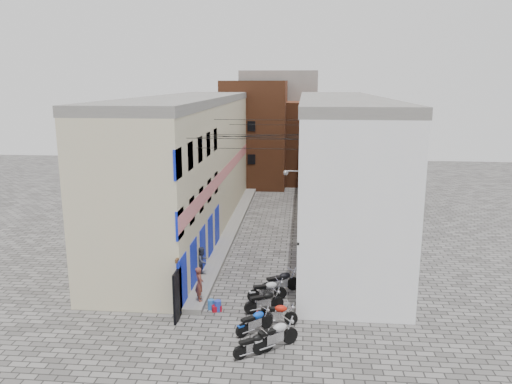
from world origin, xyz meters
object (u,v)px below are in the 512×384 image
(motorcycle_e, at_px, (264,300))
(red_crate, at_px, (217,308))
(motorcycle_g, at_px, (281,281))
(motorcycle_b, at_px, (275,334))
(person_a, at_px, (199,284))
(person_b, at_px, (202,261))
(water_jug_near, at_px, (218,306))
(motorcycle_a, at_px, (254,343))
(motorcycle_f, at_px, (267,290))
(motorcycle_c, at_px, (255,321))
(motorcycle_d, at_px, (276,313))
(water_jug_far, at_px, (211,304))

(motorcycle_e, bearing_deg, red_crate, -113.74)
(motorcycle_g, bearing_deg, red_crate, -82.95)
(motorcycle_b, relative_size, red_crate, 4.96)
(person_a, height_order, person_b, person_a)
(motorcycle_g, xyz_separation_m, person_b, (-4.07, 1.30, 0.38))
(water_jug_near, relative_size, red_crate, 1.16)
(motorcycle_a, height_order, motorcycle_f, motorcycle_f)
(motorcycle_f, distance_m, water_jug_near, 2.47)
(motorcycle_c, distance_m, motorcycle_g, 4.09)
(motorcycle_a, xyz_separation_m, person_a, (-2.86, 4.00, 0.55))
(motorcycle_b, xyz_separation_m, motorcycle_g, (-0.03, 5.17, 0.00))
(motorcycle_d, bearing_deg, motorcycle_c, -47.74)
(motorcycle_g, relative_size, red_crate, 4.97)
(motorcycle_e, xyz_separation_m, water_jug_near, (-2.05, -0.15, -0.29))
(motorcycle_d, distance_m, water_jug_near, 2.84)
(red_crate, bearing_deg, motorcycle_a, -60.26)
(motorcycle_b, distance_m, motorcycle_c, 1.48)
(motorcycle_d, bearing_deg, person_b, -139.48)
(water_jug_far, bearing_deg, motorcycle_b, -45.44)
(motorcycle_d, xyz_separation_m, water_jug_near, (-2.64, 0.98, -0.28))
(person_b, bearing_deg, red_crate, -136.98)
(motorcycle_a, distance_m, water_jug_near, 4.01)
(person_a, bearing_deg, motorcycle_b, -155.93)
(motorcycle_f, distance_m, water_jug_far, 2.70)
(person_b, height_order, red_crate, person_b)
(motorcycle_b, height_order, motorcycle_d, motorcycle_b)
(motorcycle_c, xyz_separation_m, person_b, (-3.21, 5.30, 0.47))
(motorcycle_c, relative_size, motorcycle_e, 0.97)
(water_jug_near, height_order, red_crate, water_jug_near)
(motorcycle_g, distance_m, water_jug_far, 3.68)
(motorcycle_a, distance_m, motorcycle_d, 2.61)
(motorcycle_a, distance_m, red_crate, 4.05)
(motorcycle_g, bearing_deg, motorcycle_b, -31.72)
(water_jug_near, bearing_deg, motorcycle_d, -20.39)
(person_a, distance_m, red_crate, 1.35)
(motorcycle_f, bearing_deg, water_jug_near, -78.39)
(motorcycle_g, height_order, person_b, person_b)
(motorcycle_e, height_order, person_b, person_b)
(motorcycle_b, bearing_deg, person_a, -171.78)
(motorcycle_b, height_order, motorcycle_c, motorcycle_b)
(motorcycle_c, height_order, motorcycle_g, motorcycle_g)
(motorcycle_e, xyz_separation_m, motorcycle_f, (0.05, 1.14, 0.01))
(person_b, xyz_separation_m, water_jug_near, (1.39, -3.52, -0.74))
(motorcycle_a, distance_m, motorcycle_e, 3.65)
(motorcycle_b, relative_size, water_jug_far, 4.64)
(motorcycle_e, relative_size, water_jug_far, 4.14)
(motorcycle_b, height_order, person_a, person_a)
(motorcycle_c, relative_size, person_b, 1.22)
(water_jug_far, bearing_deg, motorcycle_e, 0.07)
(motorcycle_a, distance_m, motorcycle_b, 0.95)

